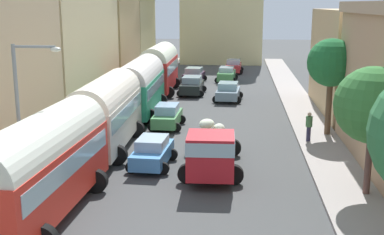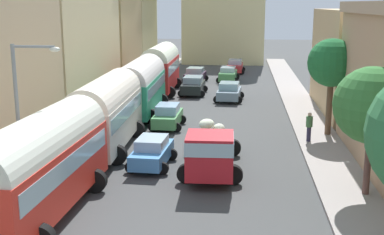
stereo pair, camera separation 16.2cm
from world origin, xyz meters
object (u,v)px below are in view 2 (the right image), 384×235
Objects in this scene: parked_bus_3 at (160,67)px; streetlamp_near at (24,104)px; parked_bus_1 at (106,110)px; pedestrian_1 at (309,126)px; parked_bus_0 at (40,162)px; cargo_truck_0 at (211,149)px; car_0 at (229,92)px; parked_bus_2 at (140,85)px; car_3 at (152,152)px; car_1 at (228,74)px; car_4 at (168,116)px; car_2 at (235,66)px; car_5 at (193,85)px; car_6 at (195,75)px.

streetlamp_near is at bearing -93.73° from parked_bus_3.
pedestrian_1 is (11.16, 2.33, -1.17)m from parked_bus_1.
cargo_truck_0 is at bearing 43.04° from parked_bus_0.
parked_bus_3 is 2.17× the size of car_0.
car_3 is (2.99, -11.67, -1.43)m from parked_bus_2.
parked_bus_2 reaches higher than car_1.
car_4 is 0.58× the size of streetlamp_near.
car_1 is at bearing -95.26° from car_2.
car_4 reaches higher than car_1.
car_0 is 17.78m from car_3.
streetlamp_near is (-1.60, -15.50, 1.63)m from parked_bus_2.
cargo_truck_0 is (5.93, -12.46, -0.95)m from parked_bus_2.
car_1 is 0.98× the size of car_5.
parked_bus_0 is 1.41× the size of streetlamp_near.
parked_bus_0 is 2.13× the size of car_2.
parked_bus_3 is 19.28m from pedestrian_1.
car_5 is at bearing -86.07° from car_6.
pedestrian_1 is (8.17, 5.00, 0.30)m from car_3.
car_5 is 6.95m from car_6.
pedestrian_1 is at bearing 11.80° from parked_bus_1.
car_5 reaches higher than car_4.
car_3 is (-2.81, -27.99, -0.03)m from car_1.
car_6 is at bearing 80.75° from parked_bus_2.
parked_bus_3 is at bearing 98.23° from car_3.
car_2 is 0.96× the size of car_5.
car_5 is at bearing -109.78° from car_1.
parked_bus_1 is 18.00m from parked_bus_3.
car_6 is 31.36m from streetlamp_near.
streetlamp_near is at bearing -145.30° from pedestrian_1.
parked_bus_0 is 14.53m from car_4.
parked_bus_3 is 15.35m from car_2.
parked_bus_0 is 1.07× the size of parked_bus_3.
cargo_truck_0 is 1.96× the size of car_3.
parked_bus_2 is at bearing 90.00° from parked_bus_1.
car_6 is at bearing -117.66° from car_2.
car_2 is at bearing 78.22° from streetlamp_near.
parked_bus_3 reaches higher than car_4.
pedestrian_1 reaches higher than car_2.
car_3 is at bearing -86.98° from car_4.
pedestrian_1 reaches higher than car_0.
car_4 is at bearing 161.31° from pedestrian_1.
car_0 is at bearing 69.83° from streetlamp_near.
car_0 is at bearing 111.53° from pedestrian_1.
parked_bus_3 is 1.93× the size of car_5.
parked_bus_2 is 15.67m from streetlamp_near.
streetlamp_near is at bearing -97.57° from car_6.
car_4 is 2.00× the size of pedestrian_1.
car_5 is at bearing 140.40° from car_0.
cargo_truck_0 is 1.89× the size of car_0.
parked_bus_2 is 12.13m from car_3.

